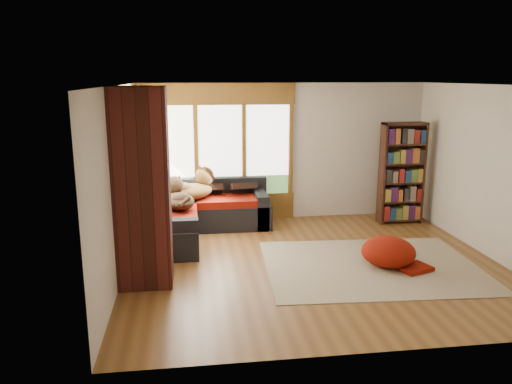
{
  "coord_description": "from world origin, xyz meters",
  "views": [
    {
      "loc": [
        -1.78,
        -6.83,
        2.72
      ],
      "look_at": [
        -0.76,
        0.7,
        0.95
      ],
      "focal_mm": 35.0,
      "sensor_mm": 36.0,
      "label": 1
    }
  ],
  "objects_px": {
    "bookshelf": "(402,173)",
    "dog_brindle": "(178,197)",
    "brick_chimney": "(142,188)",
    "sectional_sofa": "(181,217)",
    "dog_tan": "(194,187)",
    "area_rug": "(371,266)",
    "pouf": "(388,251)"
  },
  "relations": [
    {
      "from": "bookshelf",
      "to": "dog_brindle",
      "type": "bearing_deg",
      "value": -173.01
    },
    {
      "from": "sectional_sofa",
      "to": "area_rug",
      "type": "relative_size",
      "value": 0.71
    },
    {
      "from": "sectional_sofa",
      "to": "dog_brindle",
      "type": "relative_size",
      "value": 2.49
    },
    {
      "from": "area_rug",
      "to": "dog_tan",
      "type": "height_order",
      "value": "dog_tan"
    },
    {
      "from": "bookshelf",
      "to": "area_rug",
      "type": "bearing_deg",
      "value": -122.29
    },
    {
      "from": "area_rug",
      "to": "brick_chimney",
      "type": "bearing_deg",
      "value": -178.08
    },
    {
      "from": "sectional_sofa",
      "to": "pouf",
      "type": "relative_size",
      "value": 2.79
    },
    {
      "from": "pouf",
      "to": "dog_tan",
      "type": "xyz_separation_m",
      "value": [
        -2.77,
        2.17,
        0.56
      ]
    },
    {
      "from": "brick_chimney",
      "to": "sectional_sofa",
      "type": "relative_size",
      "value": 1.18
    },
    {
      "from": "sectional_sofa",
      "to": "bookshelf",
      "type": "distance_m",
      "value": 4.15
    },
    {
      "from": "bookshelf",
      "to": "dog_tan",
      "type": "xyz_separation_m",
      "value": [
        -3.85,
        0.07,
        -0.17
      ]
    },
    {
      "from": "bookshelf",
      "to": "dog_brindle",
      "type": "distance_m",
      "value": 4.17
    },
    {
      "from": "bookshelf",
      "to": "pouf",
      "type": "xyz_separation_m",
      "value": [
        -1.08,
        -2.1,
        -0.73
      ]
    },
    {
      "from": "brick_chimney",
      "to": "dog_tan",
      "type": "height_order",
      "value": "brick_chimney"
    },
    {
      "from": "sectional_sofa",
      "to": "dog_tan",
      "type": "bearing_deg",
      "value": 44.84
    },
    {
      "from": "area_rug",
      "to": "dog_brindle",
      "type": "xyz_separation_m",
      "value": [
        -2.81,
        1.59,
        0.75
      ]
    },
    {
      "from": "sectional_sofa",
      "to": "area_rug",
      "type": "bearing_deg",
      "value": -33.36
    },
    {
      "from": "area_rug",
      "to": "bookshelf",
      "type": "xyz_separation_m",
      "value": [
        1.32,
        2.1,
        0.95
      ]
    },
    {
      "from": "bookshelf",
      "to": "dog_tan",
      "type": "relative_size",
      "value": 1.91
    },
    {
      "from": "pouf",
      "to": "dog_brindle",
      "type": "relative_size",
      "value": 0.9
    },
    {
      "from": "dog_tan",
      "to": "area_rug",
      "type": "bearing_deg",
      "value": -76.7
    },
    {
      "from": "pouf",
      "to": "dog_tan",
      "type": "height_order",
      "value": "dog_tan"
    },
    {
      "from": "brick_chimney",
      "to": "area_rug",
      "type": "xyz_separation_m",
      "value": [
        3.22,
        0.11,
        -1.29
      ]
    },
    {
      "from": "pouf",
      "to": "dog_tan",
      "type": "distance_m",
      "value": 3.57
    },
    {
      "from": "brick_chimney",
      "to": "pouf",
      "type": "height_order",
      "value": "brick_chimney"
    },
    {
      "from": "area_rug",
      "to": "bookshelf",
      "type": "bearing_deg",
      "value": 57.71
    },
    {
      "from": "dog_tan",
      "to": "bookshelf",
      "type": "bearing_deg",
      "value": -37.09
    },
    {
      "from": "brick_chimney",
      "to": "sectional_sofa",
      "type": "xyz_separation_m",
      "value": [
        0.45,
        2.05,
        -1.0
      ]
    },
    {
      "from": "brick_chimney",
      "to": "pouf",
      "type": "xyz_separation_m",
      "value": [
        3.46,
        0.11,
        -1.08
      ]
    },
    {
      "from": "brick_chimney",
      "to": "bookshelf",
      "type": "bearing_deg",
      "value": 25.9
    },
    {
      "from": "area_rug",
      "to": "bookshelf",
      "type": "height_order",
      "value": "bookshelf"
    },
    {
      "from": "pouf",
      "to": "dog_brindle",
      "type": "xyz_separation_m",
      "value": [
        -3.06,
        1.59,
        0.53
      ]
    }
  ]
}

